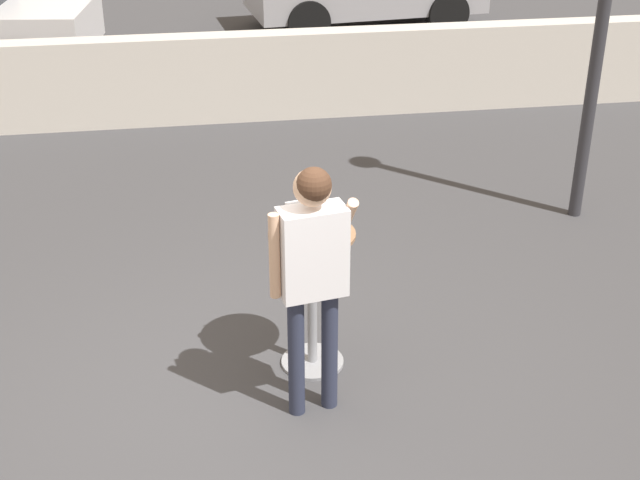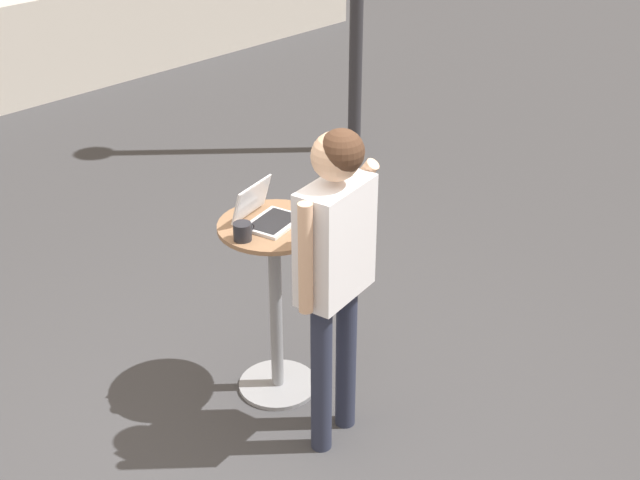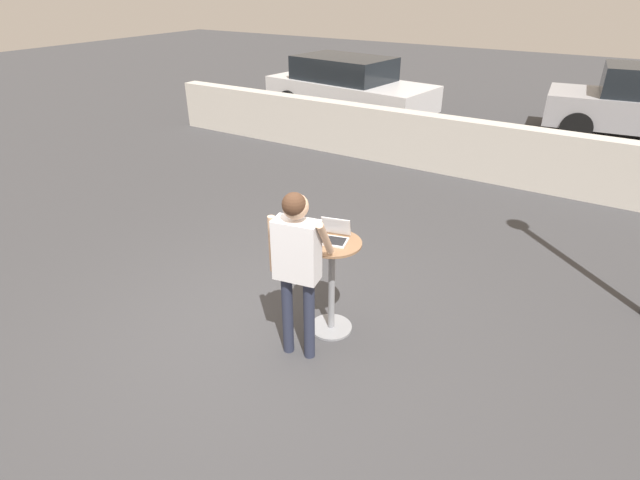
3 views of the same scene
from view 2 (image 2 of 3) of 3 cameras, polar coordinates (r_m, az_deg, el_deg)
The scene contains 5 objects.
ground_plane at distance 4.78m, azimuth -4.46°, elevation -14.40°, with size 50.00×50.00×0.00m, color #3D3D3F.
cafe_table at distance 4.93m, azimuth -2.87°, elevation -3.45°, with size 0.60×0.60×1.07m.
laptop at distance 4.71m, azimuth -3.48°, elevation 1.65°, with size 0.36×0.34×0.21m.
coffee_mug at distance 4.55m, azimuth -4.98°, elevation 0.55°, with size 0.13×0.10×0.09m.
standing_person at distance 4.30m, azimuth 0.97°, elevation -0.68°, with size 0.57×0.44×1.78m.
Camera 2 is at (-2.22, -2.70, 3.26)m, focal length 50.00 mm.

